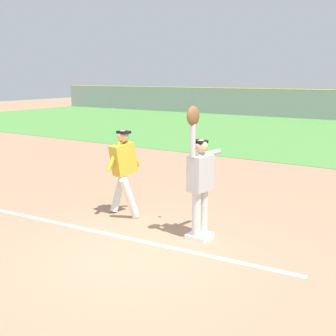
{
  "coord_description": "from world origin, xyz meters",
  "views": [
    {
      "loc": [
        3.99,
        -4.92,
        2.75
      ],
      "look_at": [
        -0.43,
        1.74,
        1.05
      ],
      "focal_mm": 46.63,
      "sensor_mm": 36.0,
      "label": 1
    }
  ],
  "objects_px": {
    "first_base": "(200,236)",
    "baseball": "(192,126)",
    "runner": "(124,167)",
    "parked_car_green": "(304,104)",
    "fielder": "(200,175)"
  },
  "relations": [
    {
      "from": "parked_car_green",
      "to": "fielder",
      "type": "bearing_deg",
      "value": -83.28
    },
    {
      "from": "first_base",
      "to": "baseball",
      "type": "xyz_separation_m",
      "value": [
        -0.37,
        0.34,
        1.85
      ]
    },
    {
      "from": "first_base",
      "to": "parked_car_green",
      "type": "bearing_deg",
      "value": 103.01
    },
    {
      "from": "runner",
      "to": "parked_car_green",
      "type": "relative_size",
      "value": 0.38
    },
    {
      "from": "fielder",
      "to": "runner",
      "type": "bearing_deg",
      "value": -1.21
    },
    {
      "from": "fielder",
      "to": "parked_car_green",
      "type": "xyz_separation_m",
      "value": [
        -6.21,
        26.92,
        -0.45
      ]
    },
    {
      "from": "runner",
      "to": "baseball",
      "type": "bearing_deg",
      "value": 15.47
    },
    {
      "from": "first_base",
      "to": "runner",
      "type": "relative_size",
      "value": 0.22
    },
    {
      "from": "runner",
      "to": "baseball",
      "type": "relative_size",
      "value": 23.24
    },
    {
      "from": "fielder",
      "to": "parked_car_green",
      "type": "height_order",
      "value": "fielder"
    },
    {
      "from": "fielder",
      "to": "runner",
      "type": "relative_size",
      "value": 1.33
    },
    {
      "from": "first_base",
      "to": "parked_car_green",
      "type": "xyz_separation_m",
      "value": [
        -6.22,
        26.9,
        0.63
      ]
    },
    {
      "from": "runner",
      "to": "baseball",
      "type": "xyz_separation_m",
      "value": [
        1.52,
        0.06,
        0.89
      ]
    },
    {
      "from": "parked_car_green",
      "to": "runner",
      "type": "bearing_deg",
      "value": -87.04
    },
    {
      "from": "baseball",
      "to": "parked_car_green",
      "type": "distance_m",
      "value": 27.23
    }
  ]
}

